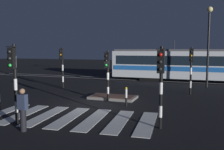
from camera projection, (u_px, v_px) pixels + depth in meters
ground_plane at (94, 105)px, 14.44m from camera, size 120.00×120.00×0.00m
rail_near at (141, 80)px, 25.81m from camera, size 80.00×0.12×0.03m
rail_far at (144, 79)px, 27.16m from camera, size 80.00×0.12×0.03m
crosswalk_zebra at (69, 117)px, 11.74m from camera, size 8.35×4.43×0.02m
traffic_island at (113, 97)px, 16.27m from camera, size 3.02×1.65×0.18m
traffic_light_kerb_mid_left at (14, 72)px, 10.48m from camera, size 0.36×0.42×3.44m
traffic_light_median_centre at (107, 68)px, 15.24m from camera, size 0.36×0.42×3.14m
traffic_light_corner_far_left at (62, 61)px, 20.65m from camera, size 0.36×0.42×3.39m
traffic_light_corner_far_right at (191, 63)px, 17.43m from camera, size 0.36×0.42×3.39m
traffic_light_corner_near_right at (161, 75)px, 9.78m from camera, size 0.36×0.42×3.34m
street_lamp_trackside_right at (209, 37)px, 20.45m from camera, size 0.44×1.21×6.61m
tram at (202, 64)px, 24.32m from camera, size 18.00×2.58×4.15m
pedestrian_waiting_at_kerb at (23, 109)px, 9.68m from camera, size 0.36×0.24×1.71m
bollard_island_edge at (126, 97)px, 13.97m from camera, size 0.12×0.12×1.11m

